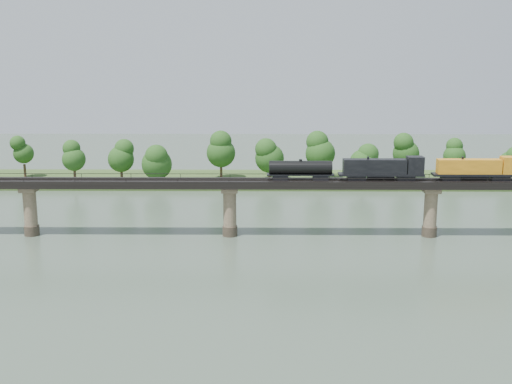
{
  "coord_description": "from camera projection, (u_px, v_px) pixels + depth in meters",
  "views": [
    {
      "loc": [
        6.42,
        -94.26,
        35.59
      ],
      "look_at": [
        5.24,
        30.0,
        9.0
      ],
      "focal_mm": 45.0,
      "sensor_mm": 36.0,
      "label": 1
    }
  ],
  "objects": [
    {
      "name": "far_treeline",
      "position": [
        209.0,
        154.0,
        176.65
      ],
      "size": [
        289.06,
        17.54,
        13.6
      ],
      "color": "#382619",
      "rests_on": "far_bank"
    },
    {
      "name": "freight_train",
      "position": [
        445.0,
        169.0,
        125.75
      ],
      "size": [
        67.79,
        2.64,
        4.67
      ],
      "color": "black",
      "rests_on": "bridge"
    },
    {
      "name": "far_bank",
      "position": [
        239.0,
        180.0,
        182.63
      ],
      "size": [
        300.0,
        24.0,
        1.6
      ],
      "primitive_type": "cube",
      "color": "#2E471C",
      "rests_on": "ground"
    },
    {
      "name": "bridge_superstructure",
      "position": [
        229.0,
        178.0,
        126.55
      ],
      "size": [
        220.0,
        4.9,
        0.75
      ],
      "color": "black",
      "rests_on": "bridge"
    },
    {
      "name": "ground",
      "position": [
        221.0,
        289.0,
        99.68
      ],
      "size": [
        400.0,
        400.0,
        0.0
      ],
      "primitive_type": "plane",
      "color": "#38483A",
      "rests_on": "ground"
    },
    {
      "name": "bridge",
      "position": [
        230.0,
        209.0,
        127.87
      ],
      "size": [
        236.0,
        30.0,
        11.5
      ],
      "color": "#473A2D",
      "rests_on": "ground"
    }
  ]
}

